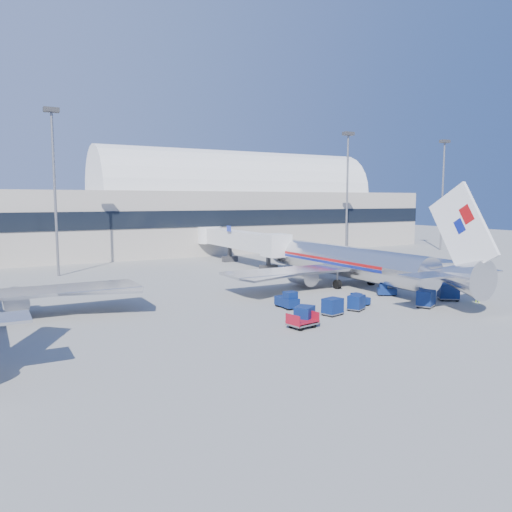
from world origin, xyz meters
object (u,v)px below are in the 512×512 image
ramp_worker (478,294)px  tug_left (287,300)px  cart_train_b (333,306)px  cart_solo_far (448,291)px  barrier_far (449,276)px  cart_train_a (356,302)px  tug_lead (359,300)px  jetbridge_near (236,239)px  cart_train_c (304,315)px  barrier_near (413,280)px  cart_open_red (303,323)px  mast_far_east (443,178)px  cart_solo_near (426,298)px  airliner_main (350,262)px  mast_west (54,167)px  barrier_mid (431,278)px  mast_east (347,176)px  tug_right (386,290)px

ramp_worker → tug_left: bearing=55.9°
cart_train_b → cart_solo_far: (14.74, -0.33, 0.13)m
barrier_far → cart_train_a: 24.27m
cart_train_a → ramp_worker: (13.25, -3.08, 0.09)m
tug_lead → tug_left: bearing=156.6°
jetbridge_near → cart_train_c: (-13.11, -39.49, -3.09)m
barrier_near → tug_left: 21.79m
cart_open_red → mast_far_east: bearing=21.6°
tug_lead → tug_left: 7.16m
cart_solo_near → cart_solo_far: cart_solo_far is taller
tug_left → cart_solo_far: bearing=-108.0°
mast_far_east → tug_left: size_ratio=8.61×
tug_lead → barrier_near: bearing=23.7°
airliner_main → cart_train_a: bearing=-126.4°
airliner_main → barrier_far: bearing=-9.7°
mast_west → jetbridge_near: bearing=1.7°
mast_far_east → ramp_worker: (-39.87, -39.58, -13.92)m
barrier_mid → cart_train_c: (-26.81, -10.68, 0.39)m
mast_far_east → tug_left: 68.23m
jetbridge_near → mast_far_east: (47.40, -0.81, 10.86)m
barrier_far → ramp_worker: ramp_worker is taller
cart_solo_far → cart_train_b: bearing=-146.6°
tug_lead → cart_solo_near: bearing=-36.4°
cart_solo_near → ramp_worker: (6.45, -0.87, -0.02)m
jetbridge_near → barrier_far: size_ratio=9.17×
cart_train_b → cart_train_c: (-4.16, -1.63, 0.01)m
cart_solo_near → mast_west: bearing=99.8°
mast_east → cart_train_c: bearing=-132.6°
barrier_mid → cart_train_a: 21.21m
jetbridge_near → barrier_near: jetbridge_near is taller
mast_west → cart_open_red: size_ratio=8.63×
barrier_near → barrier_mid: same height
jetbridge_near → barrier_far: jetbridge_near is taller
cart_open_red → cart_solo_near: bearing=-8.2°
mast_east → cart_train_a: mast_east is taller
cart_open_red → cart_train_a: bearing=9.1°
jetbridge_near → cart_solo_near: jetbridge_near is taller
cart_train_a → barrier_mid: bearing=-4.1°
airliner_main → cart_open_red: 21.60m
mast_west → mast_far_east: (75.00, 0.00, 0.00)m
airliner_main → cart_open_red: size_ratio=14.23×
mast_far_east → barrier_far: 43.75m
jetbridge_near → tug_right: jetbridge_near is taller
cart_train_b → cart_train_c: bearing=-173.2°
airliner_main → ramp_worker: bearing=-70.0°
mast_east → jetbridge_near: bearing=177.9°
barrier_near → cart_open_red: 26.84m
cart_train_b → cart_open_red: 5.50m
barrier_mid → cart_solo_far: 12.28m
airliner_main → jetbridge_near: size_ratio=1.35×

